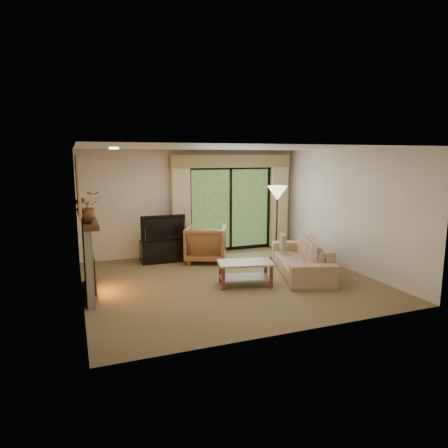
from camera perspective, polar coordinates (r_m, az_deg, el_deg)
name	(u,v)px	position (r m, az deg, el deg)	size (l,w,h in m)	color
floor	(229,281)	(8.00, 0.77, -8.13)	(5.50, 5.50, 0.00)	brown
ceiling	(230,148)	(7.62, 0.82, 10.82)	(5.50, 5.50, 0.00)	silver
wall_back	(193,202)	(10.05, -4.49, 3.10)	(5.00, 5.00, 0.00)	beige
wall_front	(298,242)	(5.50, 10.49, -2.53)	(5.00, 5.00, 0.00)	beige
wall_left	(78,225)	(7.17, -20.07, -0.12)	(5.00, 5.00, 0.00)	beige
wall_right	(347,210)	(9.08, 17.15, 1.99)	(5.00, 5.00, 0.00)	beige
fireplace	(88,257)	(7.49, -18.91, -4.46)	(0.24, 1.70, 1.37)	gray
mirror	(78,186)	(7.30, -20.12, 5.18)	(0.07, 1.45, 1.02)	gold
sliding_door	(230,209)	(10.36, 0.92, 2.20)	(2.26, 0.10, 2.16)	black
curtain_left	(181,208)	(9.82, -6.18, 2.32)	(0.45, 0.18, 2.35)	#C8B78A
curtain_right	(279,203)	(10.82, 7.80, 2.97)	(0.45, 0.18, 2.35)	#C8B78A
cornice	(232,161)	(10.18, 1.13, 8.96)	(3.20, 0.24, 0.32)	#957E53
media_console	(163,251)	(9.49, -8.72, -3.78)	(1.03, 0.46, 0.52)	black
tv	(162,227)	(9.37, -8.80, -0.46)	(1.04, 0.14, 0.60)	black
armchair	(206,244)	(9.37, -2.63, -2.81)	(0.90, 0.93, 0.85)	brown
sofa	(301,258)	(8.57, 11.00, -4.78)	(2.29, 0.90, 0.67)	#9E8166
pillow_near	(317,255)	(7.94, 13.09, -4.35)	(0.10, 0.37, 0.37)	brown
pillow_far	(283,242)	(9.03, 8.42, -2.52)	(0.09, 0.35, 0.35)	brown
coffee_table	(245,274)	(7.69, 3.05, -7.08)	(1.03, 0.57, 0.46)	tan
floor_lamp	(277,223)	(9.60, 7.54, 0.18)	(0.47, 0.47, 1.75)	#F0E5BD
vase	(87,215)	(6.90, -18.96, 1.23)	(0.24, 0.24, 0.26)	#432718
branches	(86,206)	(7.11, -19.09, 2.44)	(0.45, 0.39, 0.50)	#A65E13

